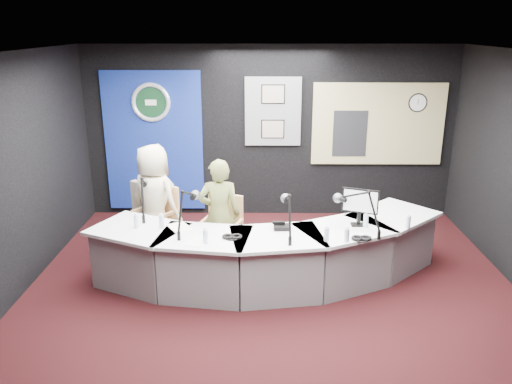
{
  "coord_description": "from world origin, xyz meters",
  "views": [
    {
      "loc": [
        -0.14,
        -5.26,
        3.09
      ],
      "look_at": [
        -0.2,
        0.8,
        1.1
      ],
      "focal_mm": 36.0,
      "sensor_mm": 36.0,
      "label": 1
    }
  ],
  "objects_px": {
    "broadcast_desk": "(268,254)",
    "person_woman": "(220,215)",
    "person_man": "(154,201)",
    "armchair_left": "(156,219)",
    "armchair_right": "(220,235)"
  },
  "relations": [
    {
      "from": "broadcast_desk",
      "to": "person_woman",
      "type": "xyz_separation_m",
      "value": [
        -0.62,
        0.37,
        0.37
      ]
    },
    {
      "from": "person_man",
      "to": "person_woman",
      "type": "bearing_deg",
      "value": -176.38
    },
    {
      "from": "person_man",
      "to": "broadcast_desk",
      "type": "bearing_deg",
      "value": -178.43
    },
    {
      "from": "armchair_left",
      "to": "armchair_right",
      "type": "relative_size",
      "value": 1.09
    },
    {
      "from": "armchair_right",
      "to": "person_man",
      "type": "distance_m",
      "value": 1.08
    },
    {
      "from": "armchair_left",
      "to": "person_woman",
      "type": "distance_m",
      "value": 1.06
    },
    {
      "from": "broadcast_desk",
      "to": "person_woman",
      "type": "relative_size",
      "value": 3.02
    },
    {
      "from": "broadcast_desk",
      "to": "armchair_right",
      "type": "distance_m",
      "value": 0.73
    },
    {
      "from": "armchair_right",
      "to": "person_woman",
      "type": "xyz_separation_m",
      "value": [
        0.0,
        0.0,
        0.28
      ]
    },
    {
      "from": "broadcast_desk",
      "to": "armchair_left",
      "type": "height_order",
      "value": "armchair_left"
    },
    {
      "from": "armchair_right",
      "to": "person_man",
      "type": "relative_size",
      "value": 0.6
    },
    {
      "from": "person_woman",
      "to": "person_man",
      "type": "bearing_deg",
      "value": -27.33
    },
    {
      "from": "armchair_left",
      "to": "person_man",
      "type": "height_order",
      "value": "person_man"
    },
    {
      "from": "person_man",
      "to": "armchair_right",
      "type": "bearing_deg",
      "value": -176.38
    },
    {
      "from": "broadcast_desk",
      "to": "person_woman",
      "type": "distance_m",
      "value": 0.81
    }
  ]
}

